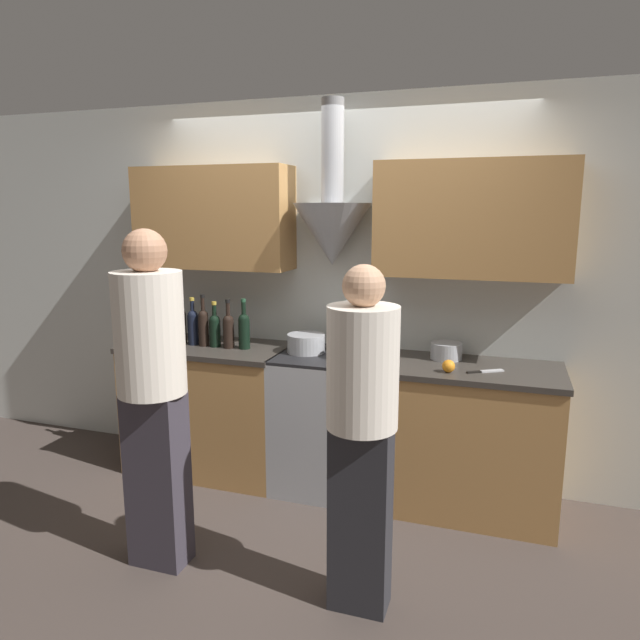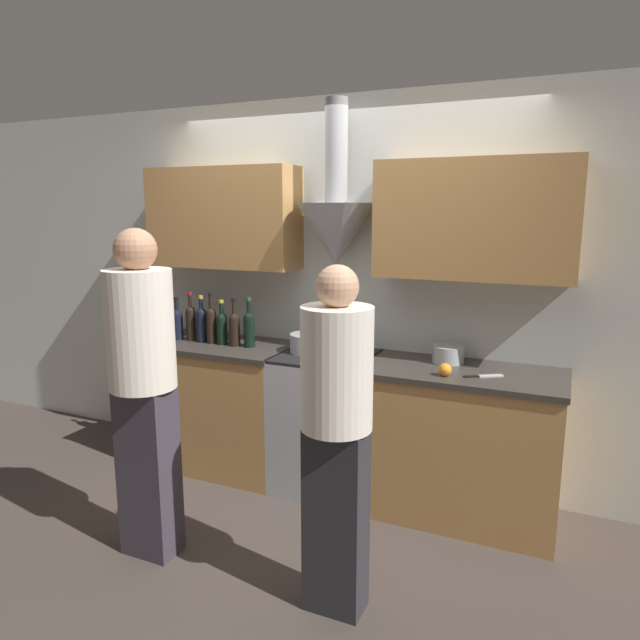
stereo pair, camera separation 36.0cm
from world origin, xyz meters
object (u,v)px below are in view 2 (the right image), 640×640
object	(u,v)px
wine_bottle_0	(157,319)
orange_fruit	(445,370)
wine_bottle_2	(177,322)
stove_range	(326,420)
wine_bottle_7	(234,327)
wine_bottle_6	(222,326)
wine_bottle_8	(249,327)
saucepan	(448,354)
stock_pot	(309,343)
wine_bottle_3	(191,321)
wine_bottle_4	(202,323)
person_foreground_left	(143,380)
person_foreground_right	(336,427)
mixing_bowl	(344,352)
wine_bottle_1	(169,321)
wine_bottle_5	(211,323)

from	to	relation	value
wine_bottle_0	orange_fruit	world-z (taller)	wine_bottle_0
wine_bottle_2	stove_range	bearing A→B (deg)	1.43
wine_bottle_7	orange_fruit	bearing A→B (deg)	-5.32
wine_bottle_6	orange_fruit	bearing A→B (deg)	-5.18
wine_bottle_8	saucepan	distance (m)	1.35
stove_range	stock_pot	world-z (taller)	stock_pot
stove_range	wine_bottle_3	size ratio (longest dim) A/B	2.61
wine_bottle_4	person_foreground_left	size ratio (longest dim) A/B	0.19
stove_range	wine_bottle_6	size ratio (longest dim) A/B	2.92
wine_bottle_8	person_foreground_left	distance (m)	1.08
saucepan	wine_bottle_6	bearing A→B (deg)	-174.06
stock_pot	person_foreground_right	bearing A→B (deg)	-59.27
wine_bottle_2	mixing_bowl	size ratio (longest dim) A/B	1.56
person_foreground_left	person_foreground_right	bearing A→B (deg)	-0.23
wine_bottle_6	person_foreground_right	xyz separation A→B (m)	(1.32, -1.08, -0.15)
stove_range	person_foreground_left	distance (m)	1.34
wine_bottle_0	person_foreground_left	distance (m)	1.33
wine_bottle_4	person_foreground_right	world-z (taller)	person_foreground_right
wine_bottle_1	wine_bottle_4	xyz separation A→B (m)	(0.29, -0.01, 0.01)
stove_range	wine_bottle_3	xyz separation A→B (m)	(-1.07, -0.01, 0.60)
wine_bottle_1	person_foreground_left	xyz separation A→B (m)	(0.69, -1.08, -0.07)
wine_bottle_7	person_foreground_right	xyz separation A→B (m)	(1.21, -1.07, -0.15)
wine_bottle_2	wine_bottle_7	xyz separation A→B (m)	(0.49, -0.00, 0.01)
stove_range	saucepan	xyz separation A→B (m)	(0.77, 0.14, 0.51)
wine_bottle_6	stock_pot	size ratio (longest dim) A/B	1.26
wine_bottle_6	wine_bottle_7	xyz separation A→B (m)	(0.11, -0.01, 0.01)
stock_pot	mixing_bowl	size ratio (longest dim) A/B	1.25
wine_bottle_4	wine_bottle_5	bearing A→B (deg)	-4.97
stove_range	saucepan	size ratio (longest dim) A/B	4.65
person_foreground_left	stove_range	bearing A→B (deg)	62.75
stove_range	wine_bottle_6	distance (m)	0.98
wine_bottle_6	mixing_bowl	xyz separation A→B (m)	(0.93, -0.01, -0.09)
person_foreground_left	wine_bottle_5	bearing A→B (deg)	106.32
stock_pot	orange_fruit	xyz separation A→B (m)	(0.95, -0.19, -0.02)
wine_bottle_5	wine_bottle_6	bearing A→B (deg)	2.28
wine_bottle_6	saucepan	distance (m)	1.57
wine_bottle_7	stock_pot	world-z (taller)	wine_bottle_7
stove_range	wine_bottle_4	distance (m)	1.14
stove_range	person_foreground_right	distance (m)	1.30
wine_bottle_3	wine_bottle_6	distance (m)	0.27
wine_bottle_0	saucepan	size ratio (longest dim) A/B	1.75
stove_range	wine_bottle_1	distance (m)	1.39
wine_bottle_6	wine_bottle_8	xyz separation A→B (m)	(0.22, 0.01, 0.01)
wine_bottle_2	wine_bottle_0	bearing A→B (deg)	-178.53
wine_bottle_7	stock_pot	bearing A→B (deg)	5.09
person_foreground_left	wine_bottle_2	bearing A→B (deg)	119.74
person_foreground_right	wine_bottle_6	bearing A→B (deg)	140.81
wine_bottle_1	wine_bottle_6	bearing A→B (deg)	-1.35
saucepan	wine_bottle_8	bearing A→B (deg)	-173.45
wine_bottle_1	wine_bottle_3	bearing A→B (deg)	-0.04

